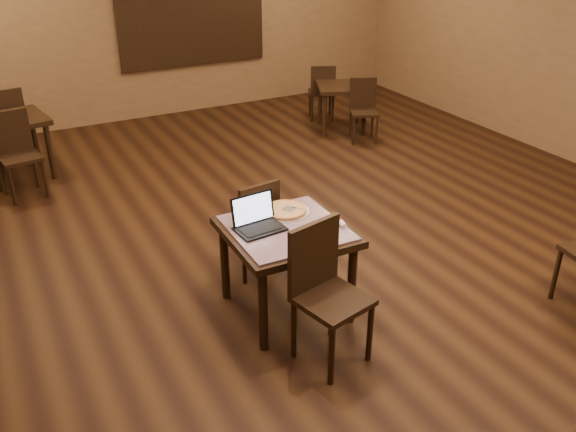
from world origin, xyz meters
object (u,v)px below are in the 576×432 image
chair_main_near (324,285)px  other_table_b (11,128)px  tiled_table (286,239)px  pizza_pan (285,211)px  other_table_b_chair_near (17,149)px  other_table_a (342,93)px  other_table_a_chair_near (363,106)px  other_table_b_chair_far (8,121)px  laptop (257,220)px  chair_main_far (254,222)px  other_table_a_chair_far (322,89)px

chair_main_near → other_table_b: (-1.58, 4.60, 0.03)m
tiled_table → pizza_pan: 0.29m
pizza_pan → other_table_b_chair_near: size_ratio=0.41×
other_table_a → other_table_b_chair_near: (-4.45, -0.20, -0.01)m
pizza_pan → other_table_b_chair_near: 3.63m
other_table_a → other_table_a_chair_near: bearing=-62.3°
other_table_b_chair_far → other_table_a_chair_near: bearing=153.8°
chair_main_near → other_table_b_chair_near: (-1.59, 4.04, -0.05)m
tiled_table → laptop: size_ratio=2.47×
chair_main_far → other_table_b: size_ratio=1.01×
laptop → other_table_a_chair_far: bearing=48.6°
pizza_pan → other_table_a_chair_far: other_table_a_chair_far is taller
chair_main_near → chair_main_far: size_ratio=1.15×
other_table_b_chair_near → tiled_table: bearing=-73.3°
chair_main_far → pizza_pan: (0.11, -0.38, 0.25)m
chair_main_near → other_table_b_chair_far: 5.39m
chair_main_near → other_table_b_chair_far: chair_main_near is taller
tiled_table → other_table_b_chair_far: size_ratio=0.98×
laptop → other_table_b: 4.13m
other_table_a_chair_near → other_table_a_chair_far: bearing=117.7°
other_table_a → chair_main_far: bearing=-109.0°
chair_main_near → laptop: size_ratio=2.75×
other_table_a_chair_near → other_table_b: (-4.47, 0.86, 0.13)m
other_table_a → other_table_b: size_ratio=1.04×
tiled_table → other_table_a_chair_far: bearing=57.0°
tiled_table → chair_main_far: size_ratio=1.03×
chair_main_far → laptop: size_ratio=2.39×
chair_main_far → other_table_a_chair_far: bearing=-136.7°
other_table_a_chair_near → laptop: bearing=-111.3°
chair_main_far → pizza_pan: 0.47m
other_table_a → other_table_a_chair_far: size_ratio=1.09×
tiled_table → other_table_b: 4.30m
other_table_a_chair_near → other_table_a_chair_far: (-0.06, 1.01, 0.00)m
tiled_table → chair_main_far: 0.64m
other_table_b_chair_near → other_table_b_chair_far: 1.12m
laptop → other_table_b: (-1.40, 3.88, -0.21)m
laptop → pizza_pan: (0.32, 0.13, -0.06)m
other_table_a_chair_far → other_table_b_chair_far: size_ratio=0.89×
other_table_b → other_table_b_chair_near: size_ratio=0.94×
tiled_table → other_table_a: size_ratio=1.00×
chair_main_far → pizza_pan: chair_main_far is taller
other_table_a_chair_far → other_table_b_chair_near: bearing=33.4°
other_table_b_chair_far → laptop: bearing=98.9°
pizza_pan → other_table_a: (2.72, 3.39, -0.22)m
chair_main_near → chair_main_far: chair_main_near is taller
laptop → other_table_b: laptop is taller
laptop → other_table_b_chair_far: bearing=102.7°
tiled_table → other_table_a: tiled_table is taller
laptop → other_table_b: size_ratio=0.42×
tiled_table → pizza_pan: (0.12, 0.24, 0.11)m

